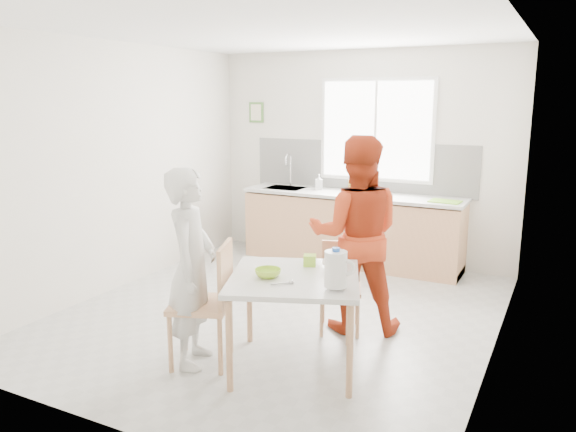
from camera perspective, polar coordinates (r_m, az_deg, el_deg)
name	(u,v)px	position (r m, az deg, el deg)	size (l,w,h in m)	color
ground	(280,313)	(5.67, -0.79, -9.83)	(4.50, 4.50, 0.00)	#B7B7B2
room_shell	(280,148)	(5.28, -0.84, 6.97)	(4.50, 4.50, 4.50)	silver
window	(376,130)	(7.25, 8.93, 8.62)	(1.50, 0.06, 1.30)	white
backsplash	(360,167)	(7.37, 7.36, 5.00)	(3.00, 0.02, 0.65)	white
picture_frame	(256,112)	(7.97, -3.24, 10.46)	(0.22, 0.03, 0.28)	#4F803A
kitchen_counter	(351,231)	(7.25, 6.39, -1.58)	(2.84, 0.64, 1.37)	tan
dining_table	(294,285)	(4.38, 0.66, -7.06)	(1.27, 1.27, 0.76)	silver
chair_left	(210,298)	(4.53, -7.97, -8.27)	(0.59, 0.59, 0.99)	tan
chair_far	(340,282)	(5.20, 5.34, -6.69)	(0.48, 0.48, 0.81)	tan
person_white	(192,268)	(4.48, -9.75, -5.23)	(0.58, 0.38, 1.59)	silver
person_red	(356,235)	(5.09, 6.91, -1.90)	(0.87, 0.68, 1.78)	#BD3717
bowl_green	(268,273)	(4.32, -2.06, -5.81)	(0.20, 0.20, 0.06)	#A2D631
bowl_white	(334,264)	(4.57, 4.72, -4.92)	(0.21, 0.21, 0.05)	silver
milk_jug	(336,269)	(4.02, 4.93, -5.35)	(0.22, 0.16, 0.29)	white
green_box	(310,260)	(4.60, 2.23, -4.52)	(0.10, 0.10, 0.09)	#9BD831
spoon	(281,283)	(4.15, -0.72, -6.86)	(0.01, 0.01, 0.16)	#A5A5AA
cutting_board	(445,201)	(6.74, 15.68, 1.44)	(0.35, 0.25, 0.01)	#75BB2B
wine_bottle_a	(357,180)	(7.15, 7.04, 3.63)	(0.07, 0.07, 0.32)	black
wine_bottle_b	(368,181)	(7.18, 8.09, 3.55)	(0.07, 0.07, 0.30)	black
jar_amber	(350,186)	(7.22, 6.35, 3.08)	(0.06, 0.06, 0.16)	#895F1D
soap_bottle	(319,182)	(7.36, 3.16, 3.48)	(0.09, 0.09, 0.20)	#999999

